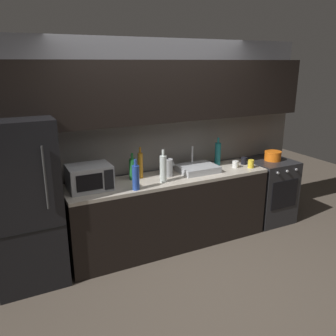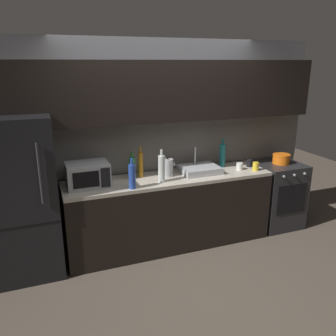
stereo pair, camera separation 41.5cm
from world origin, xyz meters
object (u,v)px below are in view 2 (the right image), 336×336
(kettle, at_px, (168,167))
(microwave, at_px, (88,175))
(wine_bottle_green, at_px, (132,168))
(wine_bottle_clear, at_px, (162,168))
(refrigerator, at_px, (23,198))
(oven_range, at_px, (277,194))
(wine_bottle_blue, at_px, (132,176))
(mug_yellow, at_px, (256,166))
(wine_bottle_amber, at_px, (141,164))
(mug_white, at_px, (240,166))
(mug_dark, at_px, (250,163))
(wine_bottle_teal, at_px, (222,155))
(cooking_pot, at_px, (281,159))

(kettle, bearing_deg, microwave, -178.18)
(kettle, xyz_separation_m, wine_bottle_green, (-0.42, 0.06, 0.03))
(wine_bottle_clear, bearing_deg, refrigerator, 175.06)
(wine_bottle_green, bearing_deg, oven_range, -3.10)
(kettle, distance_m, wine_bottle_blue, 0.58)
(kettle, bearing_deg, wine_bottle_blue, -152.06)
(wine_bottle_green, bearing_deg, kettle, -8.09)
(wine_bottle_green, distance_m, mug_yellow, 1.57)
(wine_bottle_amber, distance_m, mug_yellow, 1.47)
(mug_white, xyz_separation_m, mug_yellow, (0.17, -0.10, 0.01))
(kettle, distance_m, mug_dark, 1.15)
(kettle, distance_m, mug_yellow, 1.14)
(mug_yellow, bearing_deg, wine_bottle_amber, 169.33)
(wine_bottle_teal, height_order, wine_bottle_blue, wine_bottle_teal)
(wine_bottle_teal, bearing_deg, kettle, -172.13)
(refrigerator, xyz_separation_m, mug_white, (2.59, -0.04, 0.08))
(oven_range, distance_m, wine_bottle_clear, 1.86)
(wine_bottle_amber, relative_size, mug_dark, 3.94)
(oven_range, height_order, wine_bottle_green, wine_bottle_green)
(microwave, relative_size, mug_dark, 4.85)
(wine_bottle_amber, bearing_deg, microwave, -170.19)
(wine_bottle_green, height_order, mug_white, wine_bottle_green)
(refrigerator, relative_size, mug_white, 19.63)
(microwave, bearing_deg, oven_range, -0.44)
(mug_white, height_order, mug_dark, mug_dark)
(wine_bottle_blue, height_order, mug_dark, wine_bottle_blue)
(wine_bottle_clear, bearing_deg, kettle, 51.72)
(mug_yellow, bearing_deg, mug_dark, 81.55)
(cooking_pot, bearing_deg, wine_bottle_teal, 168.98)
(mug_dark, height_order, cooking_pot, cooking_pot)
(refrigerator, distance_m, kettle, 1.64)
(kettle, bearing_deg, oven_range, -1.77)
(wine_bottle_teal, height_order, mug_yellow, wine_bottle_teal)
(cooking_pot, bearing_deg, mug_dark, 176.47)
(wine_bottle_teal, xyz_separation_m, wine_bottle_clear, (-0.95, -0.29, 0.00))
(kettle, xyz_separation_m, cooking_pot, (1.63, -0.05, -0.04))
(wine_bottle_green, bearing_deg, wine_bottle_clear, -40.02)
(wine_bottle_clear, bearing_deg, cooking_pot, 4.17)
(wine_bottle_clear, xyz_separation_m, cooking_pot, (1.77, 0.13, -0.10))
(wine_bottle_teal, distance_m, cooking_pot, 0.84)
(mug_dark, bearing_deg, wine_bottle_clear, -172.99)
(wine_bottle_green, height_order, cooking_pot, wine_bottle_green)
(wine_bottle_green, bearing_deg, refrigerator, -174.85)
(microwave, xyz_separation_m, wine_bottle_teal, (1.77, 0.14, 0.02))
(mug_white, bearing_deg, wine_bottle_clear, -175.51)
(refrigerator, height_order, kettle, refrigerator)
(kettle, xyz_separation_m, mug_white, (0.95, -0.09, -0.06))
(wine_bottle_teal, relative_size, wine_bottle_clear, 0.98)
(mug_white, xyz_separation_m, mug_dark, (0.20, 0.07, 0.00))
(refrigerator, bearing_deg, wine_bottle_clear, -4.94)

